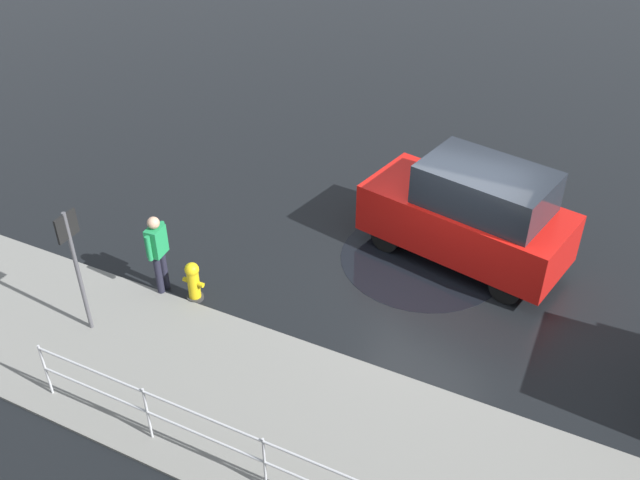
# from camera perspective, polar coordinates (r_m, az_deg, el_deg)

# --- Properties ---
(ground_plane) EXTENTS (60.00, 60.00, 0.00)m
(ground_plane) POSITION_cam_1_polar(r_m,az_deg,el_deg) (13.62, 9.37, -3.23)
(ground_plane) COLOR black
(kerb_strip) EXTENTS (24.00, 3.20, 0.04)m
(kerb_strip) POSITION_cam_1_polar(r_m,az_deg,el_deg) (10.75, 1.91, -15.83)
(kerb_strip) COLOR slate
(kerb_strip) RESTS_ON ground
(moving_hatchback) EXTENTS (4.16, 2.45, 2.06)m
(moving_hatchback) POSITION_cam_1_polar(r_m,az_deg,el_deg) (13.72, 11.96, 2.07)
(moving_hatchback) COLOR red
(moving_hatchback) RESTS_ON ground
(fire_hydrant) EXTENTS (0.42, 0.31, 0.80)m
(fire_hydrant) POSITION_cam_1_polar(r_m,az_deg,el_deg) (12.98, -10.10, -3.29)
(fire_hydrant) COLOR gold
(fire_hydrant) RESTS_ON ground
(pedestrian) EXTENTS (0.27, 0.57, 1.62)m
(pedestrian) POSITION_cam_1_polar(r_m,az_deg,el_deg) (12.95, -12.87, -0.68)
(pedestrian) COLOR #1E8C4C
(pedestrian) RESTS_ON ground
(sign_post) EXTENTS (0.07, 0.44, 2.40)m
(sign_post) POSITION_cam_1_polar(r_m,az_deg,el_deg) (12.09, -19.09, -1.19)
(sign_post) COLOR #4C4C51
(sign_post) RESTS_ON ground
(puddle_patch) EXTENTS (3.24, 3.24, 0.01)m
(puddle_patch) POSITION_cam_1_polar(r_m,az_deg,el_deg) (14.12, 8.24, -1.49)
(puddle_patch) COLOR black
(puddle_patch) RESTS_ON ground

